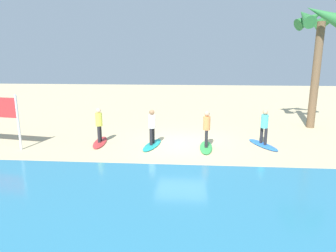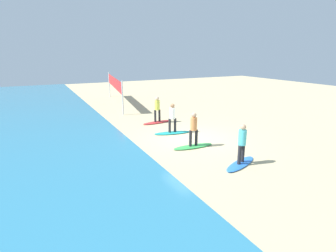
{
  "view_description": "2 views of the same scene",
  "coord_description": "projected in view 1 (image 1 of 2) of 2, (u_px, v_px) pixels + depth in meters",
  "views": [
    {
      "loc": [
        -0.42,
        13.91,
        4.14
      ],
      "look_at": [
        0.62,
        0.5,
        0.99
      ],
      "focal_mm": 32.18,
      "sensor_mm": 36.0,
      "label": 1
    },
    {
      "loc": [
        -11.75,
        7.31,
        4.47
      ],
      "look_at": [
        0.23,
        1.28,
        0.83
      ],
      "focal_mm": 29.1,
      "sensor_mm": 36.0,
      "label": 2
    }
  ],
  "objects": [
    {
      "name": "surfer_blue",
      "position": [
        264.0,
        124.0,
        13.96
      ],
      "size": [
        0.32,
        0.43,
        1.64
      ],
      "color": "#232328",
      "rests_on": "surfboard_blue"
    },
    {
      "name": "surfer_red",
      "position": [
        99.0,
        122.0,
        14.37
      ],
      "size": [
        0.32,
        0.46,
        1.64
      ],
      "color": "#232328",
      "rests_on": "surfboard_red"
    },
    {
      "name": "surfboard_red",
      "position": [
        100.0,
        142.0,
        14.59
      ],
      "size": [
        0.79,
        2.15,
        0.09
      ],
      "primitive_type": "ellipsoid",
      "rotation": [
        0.0,
        0.0,
        1.68
      ],
      "color": "red",
      "rests_on": "ground"
    },
    {
      "name": "surfboard_blue",
      "position": [
        263.0,
        145.0,
        14.19
      ],
      "size": [
        1.33,
        2.15,
        0.09
      ],
      "primitive_type": "ellipsoid",
      "rotation": [
        0.0,
        0.0,
        1.97
      ],
      "color": "blue",
      "rests_on": "ground"
    },
    {
      "name": "surfer_teal",
      "position": [
        152.0,
        124.0,
        13.93
      ],
      "size": [
        0.32,
        0.45,
        1.64
      ],
      "color": "#232328",
      "rests_on": "surfboard_teal"
    },
    {
      "name": "palm_tree",
      "position": [
        321.0,
        29.0,
        16.57
      ],
      "size": [
        2.88,
        3.03,
        6.93
      ],
      "color": "brown",
      "rests_on": "ground"
    },
    {
      "name": "surfboard_teal",
      "position": [
        152.0,
        145.0,
        14.16
      ],
      "size": [
        0.95,
        2.17,
        0.09
      ],
      "primitive_type": "ellipsoid",
      "rotation": [
        0.0,
        0.0,
        1.38
      ],
      "color": "teal",
      "rests_on": "ground"
    },
    {
      "name": "surfboard_green",
      "position": [
        206.0,
        147.0,
        13.81
      ],
      "size": [
        0.65,
        2.12,
        0.09
      ],
      "primitive_type": "ellipsoid",
      "rotation": [
        0.0,
        0.0,
        1.53
      ],
      "color": "green",
      "rests_on": "ground"
    },
    {
      "name": "ground_plane",
      "position": [
        182.0,
        144.0,
        14.48
      ],
      "size": [
        60.0,
        60.0,
        0.0
      ],
      "primitive_type": "plane",
      "color": "#CCB789"
    },
    {
      "name": "surfer_green",
      "position": [
        207.0,
        126.0,
        13.58
      ],
      "size": [
        0.32,
        0.46,
        1.64
      ],
      "color": "#232328",
      "rests_on": "surfboard_green"
    }
  ]
}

